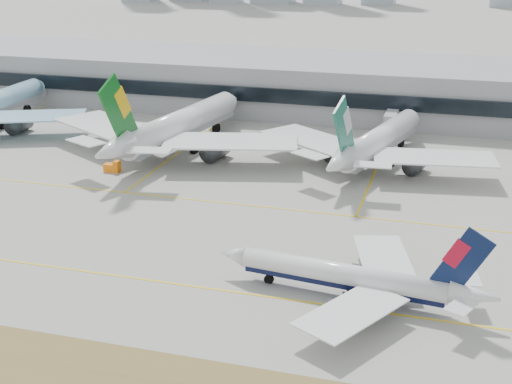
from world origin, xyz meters
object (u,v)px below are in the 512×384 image
(widebody_eva, at_px, (177,127))
(widebody_cathay, at_px, (377,142))
(taxiing_airliner, at_px, (353,278))
(terminal, at_px, (320,84))

(widebody_eva, height_order, widebody_cathay, widebody_eva)
(widebody_eva, bearing_deg, taxiing_airliner, -131.32)
(widebody_eva, bearing_deg, terminal, -15.15)
(widebody_eva, distance_m, widebody_cathay, 47.84)
(widebody_eva, height_order, terminal, widebody_eva)
(widebody_eva, xyz_separation_m, widebody_cathay, (47.72, 3.30, -0.89))
(widebody_eva, distance_m, terminal, 59.99)
(widebody_cathay, bearing_deg, taxiing_airliner, -162.13)
(taxiing_airliner, bearing_deg, widebody_cathay, -79.15)
(taxiing_airliner, xyz_separation_m, widebody_cathay, (-4.78, 65.29, 2.02))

